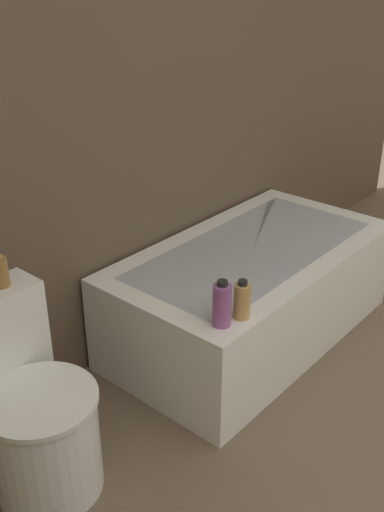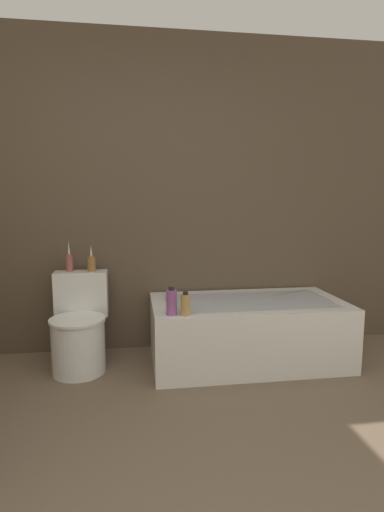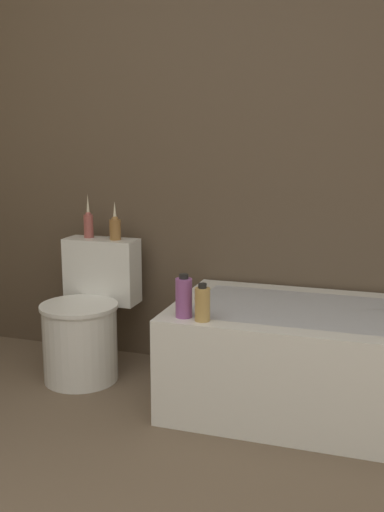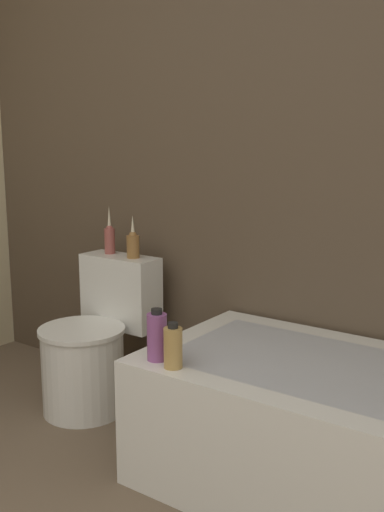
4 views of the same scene
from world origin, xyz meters
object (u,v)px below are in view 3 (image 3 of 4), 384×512
object	(u,v)px
vase_gold	(88,223)
shampoo_bottle_tall	(184,297)
shampoo_bottle_short	(202,304)
toilet	(87,321)
bathtub	(333,361)
vase_silver	(115,227)

from	to	relation	value
vase_gold	shampoo_bottle_tall	xyz separation A→B (m)	(0.75, -0.56, -0.21)
vase_gold	shampoo_bottle_short	distance (m)	1.05
vase_gold	shampoo_bottle_tall	size ratio (longest dim) A/B	1.25
toilet	vase_gold	distance (m)	0.54
toilet	shampoo_bottle_tall	distance (m)	0.80
shampoo_bottle_tall	bathtub	bearing A→B (deg)	25.25
vase_gold	vase_silver	size ratio (longest dim) A/B	1.16
vase_gold	shampoo_bottle_tall	distance (m)	0.96
vase_gold	vase_silver	distance (m)	0.17
bathtub	vase_silver	xyz separation A→B (m)	(-1.20, 0.25, 0.53)
bathtub	toilet	world-z (taller)	toilet
vase_silver	shampoo_bottle_tall	world-z (taller)	vase_silver
toilet	vase_gold	world-z (taller)	vase_gold
vase_gold	shampoo_bottle_short	xyz separation A→B (m)	(0.84, -0.59, -0.23)
toilet	vase_silver	xyz separation A→B (m)	(0.09, 0.20, 0.48)
vase_gold	vase_silver	xyz separation A→B (m)	(0.17, -0.02, -0.01)
bathtub	shampoo_bottle_tall	bearing A→B (deg)	-154.75
vase_silver	shampoo_bottle_short	world-z (taller)	vase_silver
bathtub	toilet	bearing A→B (deg)	177.87
toilet	shampoo_bottle_short	bearing A→B (deg)	-25.92
vase_silver	vase_gold	bearing A→B (deg)	173.52
vase_gold	toilet	bearing A→B (deg)	-68.67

